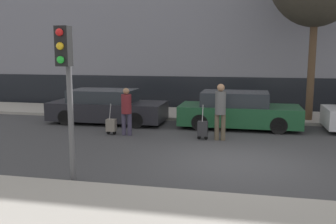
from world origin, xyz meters
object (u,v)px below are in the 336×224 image
Objects in this scene: pedestrian_left at (126,109)px; trolley_left at (111,125)px; traffic_light at (66,73)px; trolley_right at (203,129)px; parked_car_0 at (107,107)px; pedestrian_right at (220,108)px; parked_car_1 at (238,111)px.

pedestrian_left reaches higher than trolley_left.
pedestrian_left is 5.04m from traffic_light.
trolley_right reaches higher than trolley_left.
trolley_right is (4.11, -2.14, -0.28)m from parked_car_0.
pedestrian_right reaches higher than trolley_left.
parked_car_1 is at bearing 26.74° from trolley_left.
parked_car_1 is 2.73× the size of pedestrian_left.
pedestrian_left is at bearing -53.61° from parked_car_0.
pedestrian_left is 3.15m from pedestrian_right.
pedestrian_left is at bearing 177.90° from trolley_right.
parked_car_0 is 5.13m from pedestrian_right.
parked_car_0 reaches higher than trolley_left.
parked_car_1 is 7.85m from traffic_light.
parked_car_1 is at bearing 28.21° from pedestrian_left.
parked_car_1 reaches higher than parked_car_0.
pedestrian_right is (3.15, -0.07, 0.13)m from pedestrian_left.
parked_car_0 is at bearing 114.92° from trolley_left.
pedestrian_left is 0.49× the size of traffic_light.
traffic_light is at bearing -123.54° from pedestrian_right.
pedestrian_left is (1.51, -2.05, 0.28)m from parked_car_0.
trolley_right is at bearing -27.55° from parked_car_0.
parked_car_0 is 4.64m from trolley_right.
traffic_light reaches higher than pedestrian_left.
traffic_light reaches higher than parked_car_1.
parked_car_0 is at bearing 152.58° from pedestrian_right.
pedestrian_right is (-0.50, -2.16, 0.40)m from parked_car_1.
traffic_light is at bearing -115.50° from parked_car_1.
trolley_left is 0.33× the size of traffic_light.
parked_car_0 is at bearing -179.46° from parked_car_1.
parked_car_1 is 1.33× the size of traffic_light.
pedestrian_right is (3.70, -0.05, 0.71)m from trolley_left.
traffic_light is at bearing -115.50° from trolley_right.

